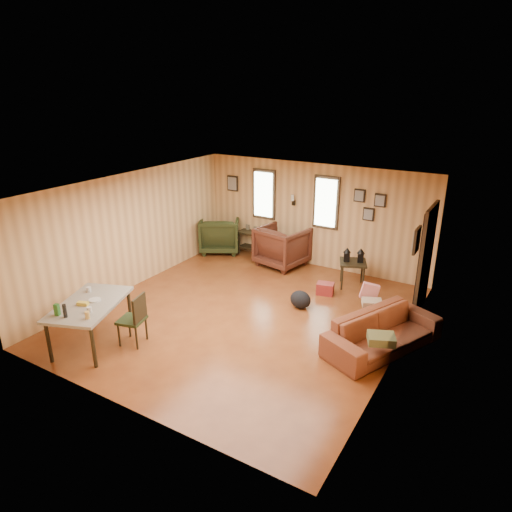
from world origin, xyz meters
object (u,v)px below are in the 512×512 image
at_px(recliner_brown, 282,244).
at_px(end_table, 252,238).
at_px(dining_table, 89,307).
at_px(sofa, 383,327).
at_px(side_table, 353,260).
at_px(recliner_green, 220,233).

distance_m(recliner_brown, end_table, 1.10).
bearing_deg(dining_table, end_table, 69.36).
height_order(sofa, end_table, sofa).
relative_size(sofa, side_table, 2.38).
bearing_deg(side_table, dining_table, -123.35).
xyz_separation_m(recliner_brown, recliner_green, (-1.81, 0.05, -0.02)).
bearing_deg(recliner_green, side_table, 144.83).
distance_m(sofa, recliner_brown, 3.92).
distance_m(recliner_green, dining_table, 4.81).
xyz_separation_m(recliner_brown, end_table, (-1.04, 0.34, -0.11)).
distance_m(recliner_green, side_table, 3.67).
bearing_deg(dining_table, side_table, 36.17).
bearing_deg(dining_table, recliner_green, 78.62).
distance_m(end_table, side_table, 2.95).
xyz_separation_m(sofa, end_table, (-4.13, 2.75, 0.01)).
distance_m(recliner_green, end_table, 0.83).
bearing_deg(recliner_green, sofa, 123.88).
bearing_deg(recliner_brown, recliner_green, 9.50).
height_order(recliner_green, dining_table, recliner_green).
xyz_separation_m(recliner_green, dining_table, (0.76, -4.75, 0.18)).
relative_size(recliner_brown, side_table, 1.21).
bearing_deg(dining_table, recliner_brown, 56.90).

